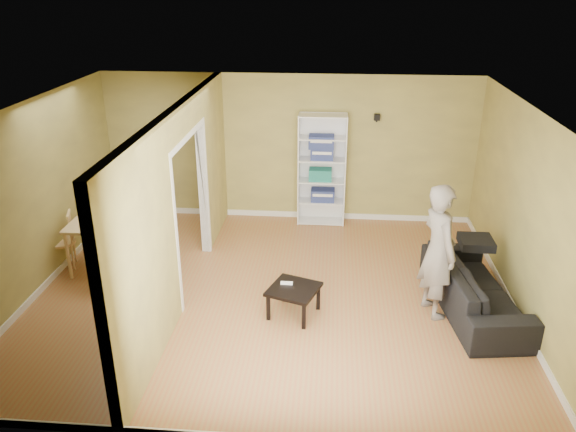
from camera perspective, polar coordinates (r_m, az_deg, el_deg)
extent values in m
plane|color=#A35E37|center=(7.93, -1.57, -7.85)|extent=(6.50, 6.50, 0.00)
plane|color=white|center=(6.96, -1.81, 10.83)|extent=(6.50, 6.50, 0.00)
plane|color=tan|center=(9.94, 0.07, 6.87)|extent=(6.50, 0.00, 6.50)
plane|color=tan|center=(4.94, -5.27, -11.26)|extent=(6.50, 0.00, 6.50)
plane|color=tan|center=(8.34, -24.46, 1.50)|extent=(0.00, 5.50, 5.50)
plane|color=tan|center=(7.71, 23.07, 0.04)|extent=(0.00, 5.50, 5.50)
cube|color=black|center=(9.72, 9.03, 9.88)|extent=(0.10, 0.10, 0.10)
imported|color=black|center=(7.79, 18.54, -6.27)|extent=(2.29, 1.22, 0.83)
imported|color=slate|center=(7.28, 15.14, -2.36)|extent=(0.92, 0.82, 2.10)
cube|color=white|center=(9.83, 1.10, 4.75)|extent=(0.02, 0.36, 1.96)
cube|color=white|center=(9.82, 5.82, 4.60)|extent=(0.02, 0.36, 1.96)
cube|color=white|center=(9.98, 3.48, 4.99)|extent=(0.83, 0.02, 1.96)
cube|color=white|center=(10.16, 3.33, -0.47)|extent=(0.79, 0.36, 0.02)
cube|color=white|center=(10.01, 3.38, 1.55)|extent=(0.79, 0.36, 0.02)
cube|color=white|center=(9.88, 3.43, 3.62)|extent=(0.79, 0.36, 0.02)
cube|color=white|center=(9.76, 3.48, 5.75)|extent=(0.79, 0.36, 0.02)
cube|color=white|center=(9.65, 3.54, 7.93)|extent=(0.79, 0.36, 0.02)
cube|color=white|center=(9.56, 3.60, 10.16)|extent=(0.79, 0.36, 0.02)
cube|color=navy|center=(9.97, 3.55, 2.16)|extent=(0.41, 0.27, 0.21)
cube|color=#1B5850|center=(9.84, 3.31, 4.23)|extent=(0.39, 0.26, 0.20)
cube|color=navy|center=(9.72, 3.48, 6.37)|extent=(0.39, 0.25, 0.20)
cube|color=navy|center=(9.66, 3.42, 7.68)|extent=(0.43, 0.28, 0.22)
cube|color=black|center=(7.29, 0.59, -7.44)|extent=(0.59, 0.59, 0.04)
cube|color=black|center=(7.20, -1.55, -9.71)|extent=(0.05, 0.05, 0.36)
cube|color=black|center=(7.17, 2.44, -9.88)|extent=(0.05, 0.05, 0.36)
cube|color=black|center=(7.62, -1.15, -7.70)|extent=(0.05, 0.05, 0.36)
cube|color=black|center=(7.59, 2.60, -7.85)|extent=(0.05, 0.05, 0.36)
cube|color=white|center=(7.35, -0.14, -6.83)|extent=(0.16, 0.04, 0.03)
cube|color=#E0C273|center=(8.65, -17.49, -0.73)|extent=(1.22, 0.81, 0.04)
cylinder|color=#E0C273|center=(8.73, -21.43, -3.82)|extent=(0.05, 0.05, 0.72)
cylinder|color=#E0C273|center=(8.31, -14.47, -4.26)|extent=(0.05, 0.05, 0.72)
cylinder|color=#E0C273|center=(9.31, -19.63, -1.86)|extent=(0.05, 0.05, 0.72)
cylinder|color=#E0C273|center=(8.91, -13.05, -2.18)|extent=(0.05, 0.05, 0.72)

